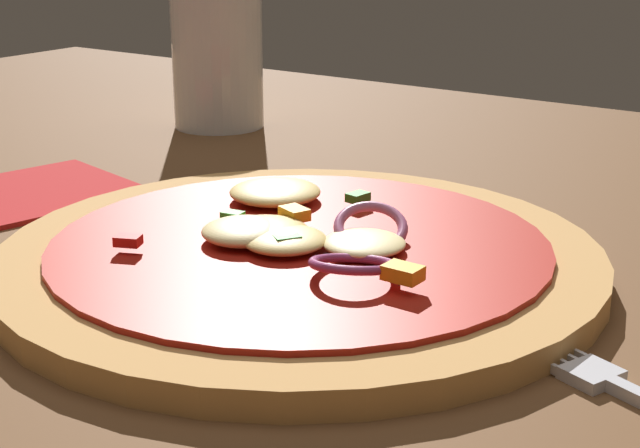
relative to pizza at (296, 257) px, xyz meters
The scene contains 4 objects.
dining_table 0.03m from the pizza, 159.96° to the left, with size 1.38×0.95×0.04m.
pizza is the anchor object (origin of this frame).
beer_glass 0.34m from the pizza, 136.79° to the left, with size 0.07×0.07×0.13m.
napkin 0.21m from the pizza, behind, with size 0.13×0.13×0.00m.
Camera 1 is at (0.27, -0.36, 0.21)m, focal length 54.36 mm.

